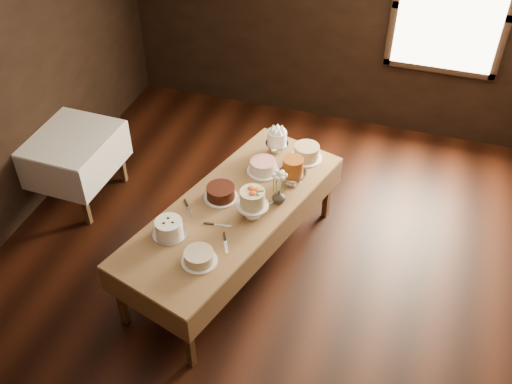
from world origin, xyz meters
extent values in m
cube|color=black|center=(0.00, 0.00, 0.00)|extent=(5.00, 6.00, 0.01)
cube|color=black|center=(0.00, 3.00, 1.40)|extent=(5.00, 0.02, 2.80)
cube|color=#FFEABF|center=(1.30, 2.94, 1.60)|extent=(1.10, 0.05, 1.30)
cube|color=#432915|center=(-0.89, -0.75, 0.33)|extent=(0.07, 0.07, 0.66)
cube|color=#432915|center=(-0.26, 1.35, 0.33)|extent=(0.07, 0.07, 0.66)
cube|color=#432915|center=(-0.17, -0.97, 0.33)|extent=(0.07, 0.07, 0.66)
cube|color=#432915|center=(0.46, 1.13, 0.33)|extent=(0.07, 0.07, 0.66)
cube|color=#432915|center=(-0.21, 0.19, 0.70)|extent=(1.49, 2.46, 0.04)
cube|color=#A97D4F|center=(-0.21, 0.19, 0.73)|extent=(1.57, 2.53, 0.01)
cube|color=#432915|center=(-2.57, 0.28, 0.36)|extent=(0.05, 0.05, 0.72)
cube|color=#432915|center=(-2.55, 1.01, 0.36)|extent=(0.05, 0.05, 0.72)
cube|color=#432915|center=(-1.84, 0.26, 0.36)|extent=(0.05, 0.05, 0.72)
cube|color=#432915|center=(-1.81, 0.99, 0.36)|extent=(0.05, 0.05, 0.72)
cube|color=#432915|center=(-2.19, 0.64, 0.74)|extent=(0.86, 0.86, 0.04)
cube|color=white|center=(-2.19, 0.64, 0.77)|extent=(0.94, 0.94, 0.01)
cylinder|color=silver|center=(-0.08, 1.11, 0.79)|extent=(0.23, 0.23, 0.11)
cylinder|color=white|center=(-0.08, 1.11, 0.91)|extent=(0.25, 0.25, 0.13)
cylinder|color=white|center=(0.23, 1.08, 0.74)|extent=(0.31, 0.31, 0.01)
cylinder|color=beige|center=(0.23, 1.08, 0.81)|extent=(0.33, 0.33, 0.13)
cylinder|color=white|center=(-0.11, 0.75, 0.74)|extent=(0.31, 0.31, 0.01)
cylinder|color=white|center=(-0.11, 0.75, 0.79)|extent=(0.35, 0.35, 0.10)
cylinder|color=silver|center=(0.20, 0.67, 0.80)|extent=(0.25, 0.25, 0.14)
cylinder|color=#AF5419|center=(0.20, 0.67, 0.95)|extent=(0.24, 0.24, 0.15)
cylinder|color=white|center=(-0.35, 0.27, 0.74)|extent=(0.31, 0.31, 0.01)
cylinder|color=#39140B|center=(-0.35, 0.27, 0.80)|extent=(0.30, 0.30, 0.11)
cylinder|color=white|center=(-0.01, 0.14, 0.80)|extent=(0.28, 0.28, 0.13)
cylinder|color=beige|center=(-0.01, 0.14, 0.94)|extent=(0.27, 0.27, 0.15)
cylinder|color=silver|center=(-0.60, -0.30, 0.74)|extent=(0.29, 0.29, 0.01)
cylinder|color=white|center=(-0.60, -0.30, 0.81)|extent=(0.26, 0.26, 0.14)
cylinder|color=white|center=(-0.25, -0.51, 0.74)|extent=(0.29, 0.29, 0.01)
cylinder|color=beige|center=(-0.25, -0.51, 0.79)|extent=(0.26, 0.26, 0.09)
cube|color=silver|center=(-0.21, -0.06, 0.74)|extent=(0.24, 0.06, 0.01)
cube|color=silver|center=(-0.10, -0.30, 0.74)|extent=(0.13, 0.23, 0.01)
cube|color=silver|center=(-0.15, 0.43, 0.74)|extent=(0.03, 0.24, 0.01)
cube|color=silver|center=(0.11, 0.35, 0.74)|extent=(0.19, 0.19, 0.01)
cube|color=silver|center=(-0.55, 0.01, 0.74)|extent=(0.17, 0.20, 0.01)
imported|color=#2D2823|center=(0.16, 0.37, 0.79)|extent=(0.16, 0.16, 0.13)
camera|label=1|loc=(1.17, -3.40, 4.19)|focal=41.06mm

